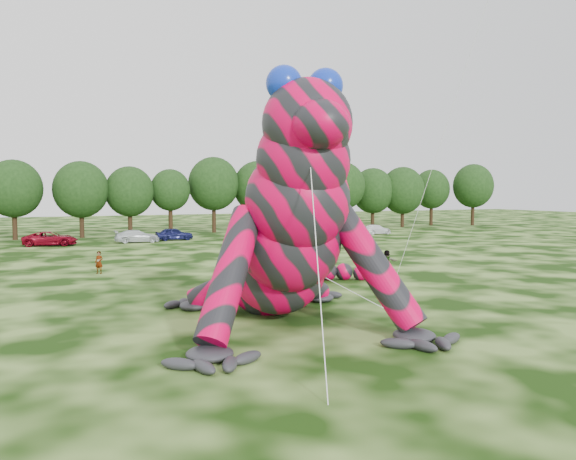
% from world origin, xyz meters
% --- Properties ---
extents(ground, '(240.00, 240.00, 0.00)m').
position_xyz_m(ground, '(0.00, 0.00, 0.00)').
color(ground, '#16330A').
rests_on(ground, ground).
extents(inflatable_gecko, '(19.90, 22.85, 10.54)m').
position_xyz_m(inflatable_gecko, '(-5.02, 7.57, 5.27)').
color(inflatable_gecko, '#D5003E').
rests_on(inflatable_gecko, ground).
extents(tree_6, '(6.52, 5.86, 9.49)m').
position_xyz_m(tree_6, '(-17.56, 56.68, 4.75)').
color(tree_6, black).
rests_on(tree_6, ground).
extents(tree_7, '(6.68, 6.01, 9.48)m').
position_xyz_m(tree_7, '(-10.08, 56.80, 4.74)').
color(tree_7, black).
rests_on(tree_7, ground).
extents(tree_8, '(6.14, 5.53, 8.94)m').
position_xyz_m(tree_8, '(-4.22, 56.99, 4.47)').
color(tree_8, black).
rests_on(tree_8, ground).
extents(tree_9, '(5.27, 4.74, 8.68)m').
position_xyz_m(tree_9, '(1.06, 57.35, 4.34)').
color(tree_9, black).
rests_on(tree_9, ground).
extents(tree_10, '(7.09, 6.38, 10.50)m').
position_xyz_m(tree_10, '(7.40, 58.58, 5.25)').
color(tree_10, black).
rests_on(tree_10, ground).
extents(tree_11, '(7.01, 6.31, 10.07)m').
position_xyz_m(tree_11, '(13.79, 58.20, 5.03)').
color(tree_11, black).
rests_on(tree_11, ground).
extents(tree_12, '(5.99, 5.39, 8.97)m').
position_xyz_m(tree_12, '(20.01, 57.74, 4.49)').
color(tree_12, black).
rests_on(tree_12, ground).
extents(tree_13, '(6.83, 6.15, 10.13)m').
position_xyz_m(tree_13, '(27.13, 57.13, 5.06)').
color(tree_13, black).
rests_on(tree_13, ground).
extents(tree_14, '(6.82, 6.14, 9.40)m').
position_xyz_m(tree_14, '(33.46, 58.72, 4.70)').
color(tree_14, black).
rests_on(tree_14, ground).
extents(tree_15, '(7.17, 6.45, 9.63)m').
position_xyz_m(tree_15, '(38.47, 57.77, 4.82)').
color(tree_15, black).
rests_on(tree_15, ground).
extents(tree_16, '(6.26, 5.63, 9.37)m').
position_xyz_m(tree_16, '(45.45, 59.37, 4.69)').
color(tree_16, black).
rests_on(tree_16, ground).
extents(tree_17, '(6.98, 6.28, 10.30)m').
position_xyz_m(tree_17, '(51.95, 56.66, 5.15)').
color(tree_17, black).
rests_on(tree_17, ground).
extents(car_2, '(5.81, 3.46, 1.51)m').
position_xyz_m(car_2, '(-13.88, 47.22, 0.76)').
color(car_2, maroon).
rests_on(car_2, ground).
extents(car_3, '(4.93, 2.07, 1.42)m').
position_xyz_m(car_3, '(-4.92, 47.26, 0.71)').
color(car_3, silver).
rests_on(car_3, ground).
extents(car_4, '(4.36, 1.77, 1.48)m').
position_xyz_m(car_4, '(-0.45, 48.49, 0.74)').
color(car_4, '#121549').
rests_on(car_4, ground).
extents(car_5, '(4.58, 1.99, 1.46)m').
position_xyz_m(car_5, '(9.18, 48.19, 0.73)').
color(car_5, silver).
rests_on(car_5, ground).
extents(car_6, '(5.29, 2.88, 1.41)m').
position_xyz_m(car_6, '(17.81, 48.82, 0.70)').
color(car_6, '#28292B').
rests_on(car_6, ground).
extents(car_7, '(4.72, 2.52, 1.30)m').
position_xyz_m(car_7, '(26.13, 46.42, 0.65)').
color(car_7, white).
rests_on(car_7, ground).
extents(spectator_2, '(1.04, 0.64, 1.56)m').
position_xyz_m(spectator_2, '(13.85, 32.68, 0.78)').
color(spectator_2, gray).
rests_on(spectator_2, ground).
extents(spectator_3, '(0.95, 0.90, 1.58)m').
position_xyz_m(spectator_3, '(12.91, 30.49, 0.79)').
color(spectator_3, gray).
rests_on(spectator_3, ground).
extents(spectator_0, '(0.69, 0.65, 1.59)m').
position_xyz_m(spectator_0, '(-11.17, 24.07, 0.80)').
color(spectator_0, gray).
rests_on(spectator_0, ground).
extents(spectator_5, '(1.15, 1.51, 1.59)m').
position_xyz_m(spectator_5, '(7.69, 16.50, 0.80)').
color(spectator_5, gray).
rests_on(spectator_5, ground).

